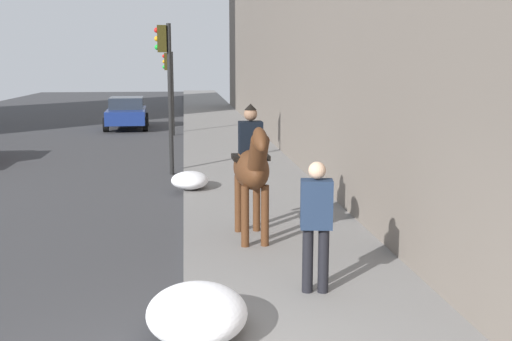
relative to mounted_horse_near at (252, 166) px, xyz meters
name	(u,v)px	position (x,y,z in m)	size (l,w,h in m)	color
mounted_horse_near	(252,166)	(0.00, 0.00, 0.00)	(2.15, 0.61, 2.25)	#4C2B16
pedestrian_greeting	(316,218)	(-2.45, -0.55, -0.26)	(0.32, 0.43, 1.70)	black
car_mid_lane	(127,113)	(19.06, 3.73, -0.61)	(4.07, 2.07, 1.44)	navy
traffic_light_near_curb	(166,75)	(6.89, 1.53, 1.34)	(0.20, 0.44, 4.04)	black
traffic_light_far_curb	(170,79)	(16.09, 1.65, 0.98)	(0.20, 0.44, 3.46)	black
snow_pile_near	(197,312)	(-3.53, 0.98, -0.99)	(1.43, 1.10, 0.49)	white
snow_pile_far	(190,180)	(4.36, 0.98, -1.04)	(1.13, 0.87, 0.39)	white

